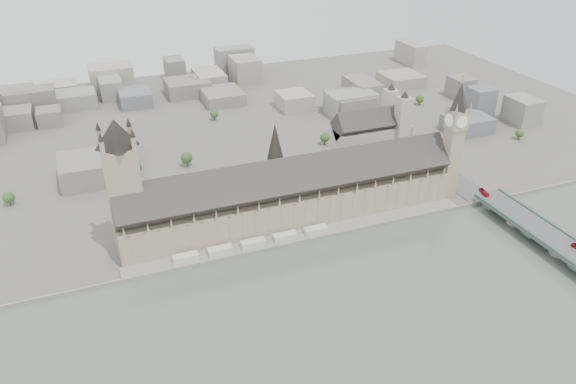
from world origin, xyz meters
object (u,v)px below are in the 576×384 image
object	(u,v)px
elizabeth_tower	(455,133)
victoria_tower	(123,180)
palace_of_westminster	(291,195)
westminster_abbey	(370,136)
red_bus_north	(484,192)
westminster_bridge	(551,243)
car_approach	(452,164)

from	to	relation	value
elizabeth_tower	victoria_tower	bearing A→B (deg)	176.04
palace_of_westminster	westminster_abbey	size ratio (longest dim) A/B	3.90
westminster_abbey	victoria_tower	bearing A→B (deg)	-163.50
victoria_tower	red_bus_north	world-z (taller)	victoria_tower
victoria_tower	palace_of_westminster	bearing A→B (deg)	-2.96
palace_of_westminster	westminster_bridge	size ratio (longest dim) A/B	0.82
victoria_tower	red_bus_north	distance (m)	285.53
elizabeth_tower	red_bus_north	bearing A→B (deg)	-52.25
westminster_abbey	car_approach	size ratio (longest dim) A/B	12.69
westminster_abbey	red_bus_north	distance (m)	121.40
westminster_bridge	car_approach	world-z (taller)	car_approach
elizabeth_tower	car_approach	world-z (taller)	elizabeth_tower
palace_of_westminster	car_approach	size ratio (longest dim) A/B	49.45
elizabeth_tower	victoria_tower	world-z (taller)	elizabeth_tower
victoria_tower	westminster_abbey	distance (m)	244.79
palace_of_westminster	car_approach	world-z (taller)	palace_of_westminster
red_bus_north	car_approach	xyz separation A→B (m)	(9.62, 56.43, -0.87)
westminster_bridge	elizabeth_tower	bearing A→B (deg)	104.11
car_approach	westminster_bridge	bearing A→B (deg)	-112.63
victoria_tower	westminster_abbey	world-z (taller)	victoria_tower
red_bus_north	car_approach	distance (m)	57.25
palace_of_westminster	car_approach	xyz separation A→B (m)	(166.63, 20.19, -11.68)
palace_of_westminster	red_bus_north	xyz separation A→B (m)	(157.00, -36.24, -10.81)
westminster_bridge	westminster_abbey	bearing A→B (deg)	105.64
elizabeth_tower	red_bus_north	world-z (taller)	elizabeth_tower
elizabeth_tower	palace_of_westminster	bearing A→B (deg)	175.15
westminster_bridge	westminster_abbey	size ratio (longest dim) A/B	4.78
victoria_tower	westminster_bridge	bearing A→B (deg)	-21.78
red_bus_north	car_approach	bearing A→B (deg)	87.47
red_bus_north	palace_of_westminster	bearing A→B (deg)	174.15
victoria_tower	westminster_abbey	bearing A→B (deg)	16.50
westminster_abbey	red_bus_north	world-z (taller)	westminster_abbey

